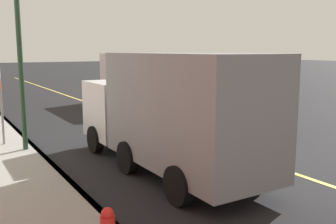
% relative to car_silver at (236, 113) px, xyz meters
% --- Properties ---
extents(ground, '(200.00, 200.00, 0.00)m').
position_rel_car_silver_xyz_m(ground, '(-2.04, 2.48, -0.74)').
color(ground, black).
extents(curb_edge, '(80.00, 0.16, 0.15)m').
position_rel_car_silver_xyz_m(curb_edge, '(-2.04, 8.08, -0.67)').
color(curb_edge, slate).
rests_on(curb_edge, ground).
extents(lane_stripe_center, '(80.00, 0.16, 0.01)m').
position_rel_car_silver_xyz_m(lane_stripe_center, '(-2.04, 2.48, -0.74)').
color(lane_stripe_center, '#D8CC4C').
rests_on(lane_stripe_center, ground).
extents(car_silver, '(3.86, 2.01, 1.44)m').
position_rel_car_silver_xyz_m(car_silver, '(0.00, 0.00, 0.00)').
color(car_silver, '#A8AAB2').
rests_on(car_silver, ground).
extents(truck_gray, '(7.45, 2.40, 3.30)m').
position_rel_car_silver_xyz_m(truck_gray, '(-3.33, 5.32, 0.99)').
color(truck_gray, silver).
rests_on(truck_gray, ground).
extents(truck_white, '(8.24, 2.38, 3.16)m').
position_rel_car_silver_xyz_m(truck_white, '(8.07, 0.32, 0.94)').
color(truck_white, silver).
rests_on(truck_white, ground).
extents(traffic_light_mast, '(0.28, 3.63, 6.43)m').
position_rel_car_silver_xyz_m(traffic_light_mast, '(0.72, 7.14, 3.61)').
color(traffic_light_mast, '#1E3823').
rests_on(traffic_light_mast, ground).
extents(street_sign_post, '(0.60, 0.08, 2.78)m').
position_rel_car_silver_xyz_m(street_sign_post, '(1.83, 8.90, 0.89)').
color(street_sign_post, slate).
rests_on(street_sign_post, ground).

